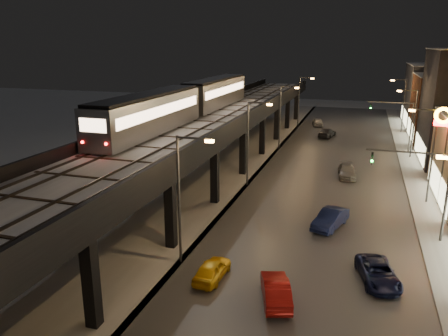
% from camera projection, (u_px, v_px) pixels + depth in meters
% --- Properties ---
extents(road_surface, '(17.00, 120.00, 0.06)m').
position_uv_depth(road_surface, '(328.00, 181.00, 48.16)').
color(road_surface, '#46474D').
rests_on(road_surface, ground).
extents(sidewalk_right, '(4.00, 120.00, 0.14)m').
position_uv_depth(sidewalk_right, '(427.00, 190.00, 45.21)').
color(sidewalk_right, '#9FA1A8').
rests_on(sidewalk_right, ground).
extents(under_viaduct_pavement, '(11.00, 120.00, 0.06)m').
position_uv_depth(under_viaduct_pavement, '(213.00, 171.00, 52.12)').
color(under_viaduct_pavement, '#9FA1A8').
rests_on(under_viaduct_pavement, ground).
extents(elevated_viaduct, '(9.00, 100.00, 6.30)m').
position_uv_depth(elevated_viaduct, '(203.00, 130.00, 47.70)').
color(elevated_viaduct, black).
rests_on(elevated_viaduct, ground).
extents(viaduct_trackbed, '(8.40, 100.00, 0.32)m').
position_uv_depth(viaduct_trackbed, '(203.00, 123.00, 47.61)').
color(viaduct_trackbed, '#B2B7C1').
rests_on(viaduct_trackbed, elevated_viaduct).
extents(viaduct_parapet_streetside, '(0.30, 100.00, 1.10)m').
position_uv_depth(viaduct_parapet_streetside, '(242.00, 120.00, 46.23)').
color(viaduct_parapet_streetside, black).
rests_on(viaduct_parapet_streetside, elevated_viaduct).
extents(viaduct_parapet_far, '(0.30, 100.00, 1.10)m').
position_uv_depth(viaduct_parapet_far, '(167.00, 116.00, 48.78)').
color(viaduct_parapet_far, black).
rests_on(viaduct_parapet_far, elevated_viaduct).
extents(building_f, '(12.20, 16.20, 11.16)m').
position_uv_depth(building_f, '(442.00, 96.00, 79.35)').
color(building_f, '#323238').
rests_on(building_f, ground).
extents(streetlight_left_1, '(2.57, 0.28, 9.00)m').
position_uv_depth(streetlight_left_1, '(183.00, 191.00, 28.91)').
color(streetlight_left_1, '#38383A').
rests_on(streetlight_left_1, ground).
extents(streetlight_left_2, '(2.57, 0.28, 9.00)m').
position_uv_depth(streetlight_left_2, '(250.00, 138.00, 45.39)').
color(streetlight_left_2, '#38383A').
rests_on(streetlight_left_2, ground).
extents(streetlight_right_2, '(2.56, 0.28, 9.00)m').
position_uv_depth(streetlight_right_2, '(430.00, 150.00, 40.36)').
color(streetlight_right_2, '#38383A').
rests_on(streetlight_right_2, ground).
extents(streetlight_left_3, '(2.57, 0.28, 9.00)m').
position_uv_depth(streetlight_left_3, '(282.00, 113.00, 61.88)').
color(streetlight_left_3, '#38383A').
rests_on(streetlight_left_3, ground).
extents(streetlight_right_3, '(2.56, 0.28, 9.00)m').
position_uv_depth(streetlight_right_3, '(412.00, 119.00, 56.85)').
color(streetlight_right_3, '#38383A').
rests_on(streetlight_right_3, ground).
extents(streetlight_left_4, '(2.57, 0.28, 9.00)m').
position_uv_depth(streetlight_left_4, '(300.00, 98.00, 78.36)').
color(streetlight_left_4, '#38383A').
rests_on(streetlight_left_4, ground).
extents(streetlight_right_4, '(2.56, 0.28, 9.00)m').
position_uv_depth(streetlight_right_4, '(403.00, 102.00, 73.33)').
color(streetlight_right_4, '#38383A').
rests_on(streetlight_right_4, ground).
extents(traffic_light_rig_a, '(6.10, 0.34, 7.00)m').
position_uv_depth(traffic_light_rig_a, '(431.00, 185.00, 32.58)').
color(traffic_light_rig_a, '#38383A').
rests_on(traffic_light_rig_a, ground).
extents(traffic_light_rig_b, '(6.10, 0.34, 7.00)m').
position_uv_depth(traffic_light_rig_b, '(403.00, 120.00, 60.05)').
color(traffic_light_rig_b, '#38383A').
rests_on(traffic_light_rig_b, ground).
extents(subway_train, '(3.05, 37.61, 3.65)m').
position_uv_depth(subway_train, '(189.00, 101.00, 49.61)').
color(subway_train, gray).
rests_on(subway_train, viaduct_trackbed).
extents(car_taxi, '(1.70, 3.86, 1.29)m').
position_uv_depth(car_taxi, '(212.00, 270.00, 28.05)').
color(car_taxi, yellow).
rests_on(car_taxi, ground).
extents(car_near_white, '(2.73, 4.57, 1.42)m').
position_uv_depth(car_near_white, '(276.00, 290.00, 25.61)').
color(car_near_white, maroon).
rests_on(car_near_white, ground).
extents(car_mid_dark, '(2.87, 5.13, 1.40)m').
position_uv_depth(car_mid_dark, '(327.00, 133.00, 70.76)').
color(car_mid_dark, black).
rests_on(car_mid_dark, ground).
extents(car_far_white, '(2.63, 4.69, 1.51)m').
position_uv_depth(car_far_white, '(318.00, 122.00, 80.40)').
color(car_far_white, '#9D9EA1').
rests_on(car_far_white, ground).
extents(car_onc_silver, '(2.91, 4.83, 1.50)m').
position_uv_depth(car_onc_silver, '(330.00, 219.00, 35.89)').
color(car_onc_silver, '#111A46').
rests_on(car_onc_silver, ground).
extents(car_onc_dark, '(3.15, 4.96, 1.27)m').
position_uv_depth(car_onc_dark, '(378.00, 274.00, 27.63)').
color(car_onc_dark, '#0E1335').
rests_on(car_onc_dark, ground).
extents(car_onc_white, '(2.34, 4.80, 1.34)m').
position_uv_depth(car_onc_white, '(347.00, 172.00, 49.57)').
color(car_onc_white, gray).
rests_on(car_onc_white, ground).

